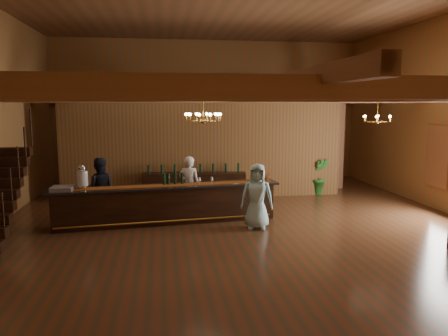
{
  "coord_description": "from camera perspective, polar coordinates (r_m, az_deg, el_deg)",
  "views": [
    {
      "loc": [
        -1.88,
        -10.37,
        3.0
      ],
      "look_at": [
        -0.28,
        0.71,
        1.38
      ],
      "focal_mm": 35.0,
      "sensor_mm": 36.0,
      "label": 1
    }
  ],
  "objects": [
    {
      "name": "floor",
      "position": [
        10.96,
        1.99,
        -7.65
      ],
      "size": [
        14.0,
        14.0,
        0.0
      ],
      "primitive_type": "plane",
      "color": "#432F1B",
      "rests_on": "ground"
    },
    {
      "name": "wall_back",
      "position": [
        17.47,
        -2.06,
        7.42
      ],
      "size": [
        12.0,
        0.1,
        5.5
      ],
      "primitive_type": "cube",
      "color": "olive",
      "rests_on": "floor"
    },
    {
      "name": "wall_front",
      "position": [
        3.86,
        20.92,
        3.99
      ],
      "size": [
        12.0,
        0.1,
        5.5
      ],
      "primitive_type": "cube",
      "color": "olive",
      "rests_on": "floor"
    },
    {
      "name": "beam_grid",
      "position": [
        11.04,
        1.6,
        9.49
      ],
      "size": [
        11.9,
        13.9,
        0.39
      ],
      "color": "#98633D",
      "rests_on": "wall_left"
    },
    {
      "name": "support_posts",
      "position": [
        10.14,
        2.53,
        0.3
      ],
      "size": [
        9.2,
        10.2,
        3.2
      ],
      "color": "#98633D",
      "rests_on": "floor"
    },
    {
      "name": "partition_wall",
      "position": [
        14.01,
        -2.53,
        2.3
      ],
      "size": [
        9.0,
        0.18,
        3.1
      ],
      "primitive_type": "cube",
      "color": "brown",
      "rests_on": "floor"
    },
    {
      "name": "window_right_back",
      "position": [
        13.88,
        26.19,
        1.4
      ],
      "size": [
        0.12,
        1.05,
        1.75
      ],
      "primitive_type": "cube",
      "color": "white",
      "rests_on": "wall_right"
    },
    {
      "name": "backroom_boxes",
      "position": [
        16.14,
        -2.48,
        -0.57
      ],
      "size": [
        4.1,
        0.6,
        1.1
      ],
      "color": "black",
      "rests_on": "floor"
    },
    {
      "name": "tasting_bar",
      "position": [
        11.27,
        -7.46,
        -4.68
      ],
      "size": [
        5.88,
        1.35,
        0.98
      ],
      "rotation": [
        0.0,
        0.0,
        0.11
      ],
      "color": "black",
      "rests_on": "floor"
    },
    {
      "name": "beverage_dispenser",
      "position": [
        11.12,
        -18.01,
        -1.17
      ],
      "size": [
        0.26,
        0.26,
        0.6
      ],
      "color": "silver",
      "rests_on": "tasting_bar"
    },
    {
      "name": "glass_rack_tray",
      "position": [
        11.11,
        -20.36,
        -2.53
      ],
      "size": [
        0.5,
        0.5,
        0.1
      ],
      "primitive_type": "cube",
      "color": "gray",
      "rests_on": "tasting_bar"
    },
    {
      "name": "raffle_drum",
      "position": [
        11.67,
        5.01,
        -0.92
      ],
      "size": [
        0.34,
        0.24,
        0.3
      ],
      "color": "brown",
      "rests_on": "tasting_bar"
    },
    {
      "name": "bar_bottle_0",
      "position": [
        11.25,
        -7.84,
        -1.44
      ],
      "size": [
        0.07,
        0.07,
        0.3
      ],
      "primitive_type": "cylinder",
      "color": "black",
      "rests_on": "tasting_bar"
    },
    {
      "name": "bar_bottle_1",
      "position": [
        11.26,
        -7.28,
        -1.42
      ],
      "size": [
        0.07,
        0.07,
        0.3
      ],
      "primitive_type": "cylinder",
      "color": "black",
      "rests_on": "tasting_bar"
    },
    {
      "name": "bar_bottle_2",
      "position": [
        11.29,
        -6.4,
        -1.39
      ],
      "size": [
        0.07,
        0.07,
        0.3
      ],
      "primitive_type": "cylinder",
      "color": "black",
      "rests_on": "tasting_bar"
    },
    {
      "name": "bar_bottle_3",
      "position": [
        11.31,
        -5.51,
        -1.35
      ],
      "size": [
        0.07,
        0.07,
        0.3
      ],
      "primitive_type": "cylinder",
      "color": "black",
      "rests_on": "tasting_bar"
    },
    {
      "name": "backbar_shelf",
      "position": [
        13.7,
        -3.89,
        -2.5
      ],
      "size": [
        3.24,
        0.88,
        0.9
      ],
      "primitive_type": "cube",
      "rotation": [
        0.0,
        0.0,
        -0.12
      ],
      "color": "black",
      "rests_on": "floor"
    },
    {
      "name": "chandelier_left",
      "position": [
        9.79,
        -2.74,
        6.7
      ],
      "size": [
        0.8,
        0.8,
        0.62
      ],
      "color": "gold",
      "rests_on": "beam_grid"
    },
    {
      "name": "chandelier_right",
      "position": [
        12.88,
        19.38,
        6.15
      ],
      "size": [
        0.8,
        0.8,
        0.72
      ],
      "color": "gold",
      "rests_on": "beam_grid"
    },
    {
      "name": "bartender",
      "position": [
        12.01,
        -4.55,
        -2.28
      ],
      "size": [
        0.69,
        0.57,
        1.63
      ],
      "primitive_type": "imported",
      "rotation": [
        0.0,
        0.0,
        2.8
      ],
      "color": "white",
      "rests_on": "floor"
    },
    {
      "name": "staff_second",
      "position": [
        11.98,
        -15.95,
        -2.57
      ],
      "size": [
        0.83,
        0.67,
        1.64
      ],
      "primitive_type": "imported",
      "rotation": [
        0.0,
        0.0,
        3.21
      ],
      "color": "black",
      "rests_on": "floor"
    },
    {
      "name": "guest",
      "position": [
        10.64,
        4.32,
        -3.7
      ],
      "size": [
        0.89,
        0.69,
        1.6
      ],
      "primitive_type": "imported",
      "rotation": [
        0.0,
        0.0,
        -0.25
      ],
      "color": "#A5D9DD",
      "rests_on": "floor"
    },
    {
      "name": "floor_plant",
      "position": [
        15.05,
        12.38,
        -1.08
      ],
      "size": [
        0.82,
        0.74,
        1.22
      ],
      "primitive_type": "imported",
      "rotation": [
        0.0,
        0.0,
        -0.35
      ],
      "color": "#225E1D",
      "rests_on": "floor"
    }
  ]
}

